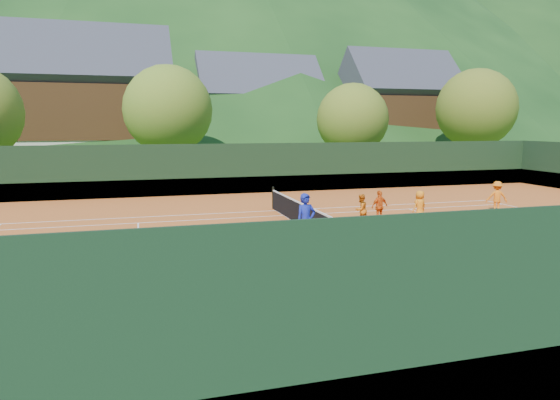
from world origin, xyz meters
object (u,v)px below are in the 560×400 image
object	(u,v)px
student_d	(497,197)
chalet_right	(397,114)
student_c	(420,206)
coach	(306,221)
student_b	(380,207)
chalet_mid	(258,117)
student_a	(361,210)
ball_hopper	(31,269)
chalet_left	(91,107)
tennis_net	(315,221)

from	to	relation	value
student_d	chalet_right	xyz separation A→B (m)	(10.16, 27.87, 4.50)
student_c	coach	bearing A→B (deg)	13.61
student_b	chalet_mid	xyz separation A→B (m)	(2.60, 32.58, 4.29)
chalet_mid	chalet_right	xyz separation A→B (m)	(14.00, -4.00, 0.27)
chalet_mid	student_b	bearing A→B (deg)	-94.57
student_a	student_b	size ratio (longest dim) A/B	0.94
ball_hopper	student_d	bearing A→B (deg)	20.59
student_d	student_a	bearing A→B (deg)	32.42
student_b	student_c	world-z (taller)	student_b
ball_hopper	chalet_right	bearing A→B (deg)	50.42
student_a	chalet_left	size ratio (longest dim) A/B	0.09
student_d	chalet_left	xyz separation A→B (m)	(-19.84, 27.87, 4.89)
student_c	tennis_net	bearing A→B (deg)	-0.76
student_a	student_d	size ratio (longest dim) A/B	0.87
student_c	ball_hopper	world-z (taller)	student_c
coach	student_d	world-z (taller)	coach
student_b	student_d	distance (m)	6.48
student_a	chalet_left	xyz separation A→B (m)	(-12.39, 28.90, 4.98)
coach	student_b	distance (m)	5.63
student_a	student_c	distance (m)	2.75
ball_hopper	coach	bearing A→B (deg)	20.35
student_a	chalet_mid	world-z (taller)	chalet_mid
student_d	chalet_mid	distance (m)	32.38
student_b	student_d	size ratio (longest dim) A/B	0.92
student_b	ball_hopper	bearing A→B (deg)	15.79
student_a	student_b	xyz separation A→B (m)	(1.01, 0.32, 0.04)
coach	ball_hopper	world-z (taller)	coach
student_a	ball_hopper	xyz separation A→B (m)	(-11.22, -5.98, 0.10)
student_a	chalet_mid	distance (m)	33.38
ball_hopper	chalet_right	xyz separation A→B (m)	(28.84, 34.89, 4.49)
student_b	student_c	distance (m)	1.76
student_d	chalet_right	distance (m)	30.00
chalet_mid	chalet_right	size ratio (longest dim) A/B	1.06
tennis_net	chalet_left	xyz separation A→B (m)	(-10.00, 30.00, 5.13)
student_a	student_c	bearing A→B (deg)	156.18
student_d	chalet_mid	world-z (taller)	chalet_mid
student_a	student_d	xyz separation A→B (m)	(7.45, 1.03, 0.10)
student_a	student_c	world-z (taller)	student_c
ball_hopper	chalet_mid	world-z (taller)	chalet_mid
coach	chalet_right	xyz separation A→B (m)	(21.06, 32.00, 4.31)
tennis_net	chalet_right	size ratio (longest dim) A/B	1.01
student_d	coach	bearing A→B (deg)	45.29
student_d	tennis_net	bearing A→B (deg)	36.75
student_a	student_d	bearing A→B (deg)	163.26
chalet_mid	tennis_net	bearing A→B (deg)	-100.01
student_a	student_d	world-z (taller)	student_d
student_c	chalet_right	bearing A→B (deg)	-130.48
chalet_right	chalet_left	bearing A→B (deg)	-180.00
coach	chalet_left	size ratio (longest dim) A/B	0.13
chalet_left	student_c	bearing A→B (deg)	-62.32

